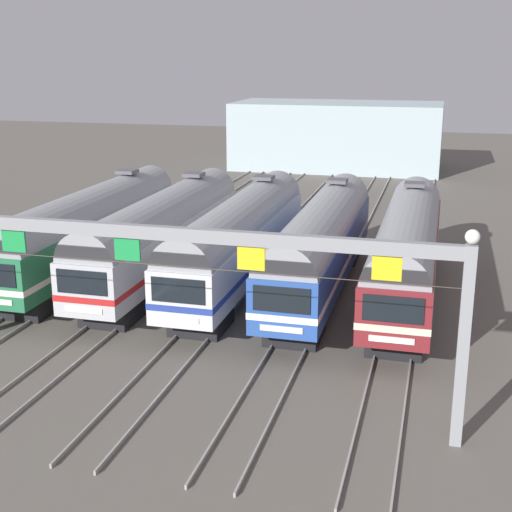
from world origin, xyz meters
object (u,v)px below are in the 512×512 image
commuter_train_stainless (163,232)px  catenary_gantry (128,259)px  commuter_train_silver (240,237)px  commuter_train_maroon (407,248)px  commuter_train_blue (321,242)px  commuter_train_green (90,227)px

commuter_train_stainless → catenary_gantry: bearing=-72.5°
commuter_train_silver → catenary_gantry: (0.00, -13.50, 2.57)m
commuter_train_maroon → commuter_train_blue: bearing=180.0°
commuter_train_silver → commuter_train_maroon: size_ratio=1.00×
commuter_train_silver → catenary_gantry: bearing=-90.0°
catenary_gantry → commuter_train_green: bearing=122.2°
commuter_train_green → commuter_train_silver: 8.51m
commuter_train_stainless → commuter_train_green: bearing=180.0°
commuter_train_maroon → catenary_gantry: catenary_gantry is taller
commuter_train_stainless → commuter_train_maroon: bearing=0.0°
catenary_gantry → commuter_train_blue: bearing=72.5°
commuter_train_silver → commuter_train_maroon: same height
commuter_train_stainless → commuter_train_maroon: (12.76, 0.00, 0.00)m
commuter_train_green → commuter_train_stainless: same height
commuter_train_stainless → commuter_train_silver: size_ratio=1.00×
commuter_train_stainless → commuter_train_silver: bearing=0.0°
commuter_train_maroon → commuter_train_silver: bearing=180.0°
commuter_train_blue → catenary_gantry: catenary_gantry is taller
commuter_train_stainless → commuter_train_maroon: size_ratio=1.00×
commuter_train_maroon → commuter_train_green: bearing=180.0°
commuter_train_green → commuter_train_blue: same height
commuter_train_blue → catenary_gantry: (-4.25, -13.50, 2.57)m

